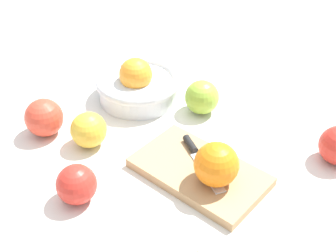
{
  "coord_description": "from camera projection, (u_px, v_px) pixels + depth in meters",
  "views": [
    {
      "loc": [
        0.46,
        -0.49,
        0.57
      ],
      "look_at": [
        -0.02,
        0.02,
        0.04
      ],
      "focal_mm": 47.41,
      "sensor_mm": 36.0,
      "label": 1
    }
  ],
  "objects": [
    {
      "name": "apple_front_left",
      "position": [
        89.0,
        130.0,
        0.87
      ],
      "size": [
        0.07,
        0.07,
        0.07
      ],
      "primitive_type": "sphere",
      "color": "gold",
      "rests_on": "ground_plane"
    },
    {
      "name": "apple_back_left",
      "position": [
        202.0,
        97.0,
        0.96
      ],
      "size": [
        0.08,
        0.08,
        0.08
      ],
      "primitive_type": "sphere",
      "color": "#8EB738",
      "rests_on": "ground_plane"
    },
    {
      "name": "orange_on_board",
      "position": [
        216.0,
        164.0,
        0.76
      ],
      "size": [
        0.08,
        0.08,
        0.08
      ],
      "primitive_type": "sphere",
      "color": "orange",
      "rests_on": "cutting_board"
    },
    {
      "name": "bowl",
      "position": [
        138.0,
        85.0,
        1.01
      ],
      "size": [
        0.19,
        0.19,
        0.1
      ],
      "color": "silver",
      "rests_on": "ground_plane"
    },
    {
      "name": "ground_plane",
      "position": [
        170.0,
        150.0,
        0.88
      ],
      "size": [
        2.4,
        2.4,
        0.0
      ],
      "primitive_type": "plane",
      "color": "silver"
    },
    {
      "name": "cutting_board",
      "position": [
        199.0,
        172.0,
        0.82
      ],
      "size": [
        0.25,
        0.15,
        0.02
      ],
      "primitive_type": "cube",
      "rotation": [
        0.0,
        0.0,
        0.04
      ],
      "color": "tan",
      "rests_on": "ground_plane"
    },
    {
      "name": "apple_front_center",
      "position": [
        77.0,
        184.0,
        0.76
      ],
      "size": [
        0.07,
        0.07,
        0.07
      ],
      "primitive_type": "sphere",
      "color": "red",
      "rests_on": "ground_plane"
    },
    {
      "name": "apple_front_left_2",
      "position": [
        44.0,
        118.0,
        0.9
      ],
      "size": [
        0.08,
        0.08,
        0.08
      ],
      "primitive_type": "sphere",
      "color": "#D6422D",
      "rests_on": "ground_plane"
    },
    {
      "name": "knife",
      "position": [
        197.0,
        156.0,
        0.83
      ],
      "size": [
        0.15,
        0.08,
        0.01
      ],
      "color": "silver",
      "rests_on": "cutting_board"
    }
  ]
}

